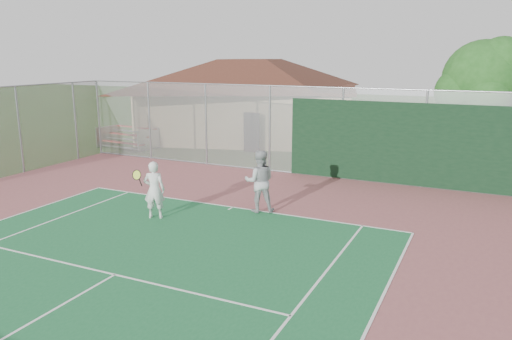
{
  "coord_description": "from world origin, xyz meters",
  "views": [
    {
      "loc": [
        7.09,
        -1.38,
        4.69
      ],
      "look_at": [
        1.26,
        10.93,
        1.54
      ],
      "focal_mm": 35.0,
      "sensor_mm": 36.0,
      "label": 1
    }
  ],
  "objects": [
    {
      "name": "clubhouse",
      "position": [
        -5.37,
        24.23,
        2.69
      ],
      "size": [
        14.01,
        11.13,
        5.31
      ],
      "rotation": [
        0.0,
        0.0,
        0.27
      ],
      "color": "tan",
      "rests_on": "ground"
    },
    {
      "name": "side_fence_left",
      "position": [
        -10.0,
        12.5,
        1.75
      ],
      "size": [
        0.08,
        9.0,
        3.5
      ],
      "color": "gray",
      "rests_on": "ground"
    },
    {
      "name": "tree",
      "position": [
        6.72,
        21.44,
        3.57
      ],
      "size": [
        3.89,
        3.69,
        5.43
      ],
      "color": "#342413",
      "rests_on": "ground"
    },
    {
      "name": "back_fence",
      "position": [
        2.11,
        16.98,
        1.67
      ],
      "size": [
        20.08,
        0.11,
        3.53
      ],
      "color": "gray",
      "rests_on": "ground"
    },
    {
      "name": "bleachers",
      "position": [
        -9.8,
        18.84,
        0.55
      ],
      "size": [
        2.9,
        1.89,
        1.04
      ],
      "rotation": [
        0.0,
        0.0,
        -0.11
      ],
      "color": "maroon",
      "rests_on": "ground"
    },
    {
      "name": "player_white_front",
      "position": [
        -1.57,
        9.98,
        0.86
      ],
      "size": [
        0.89,
        0.71,
        1.7
      ],
      "rotation": [
        0.0,
        0.0,
        3.54
      ],
      "color": "silver",
      "rests_on": "ground"
    },
    {
      "name": "player_grey_back",
      "position": [
        0.94,
        11.86,
        0.95
      ],
      "size": [
        1.14,
        1.05,
        1.9
      ],
      "rotation": [
        0.0,
        0.0,
        3.59
      ],
      "color": "#A6A8AB",
      "rests_on": "ground"
    }
  ]
}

